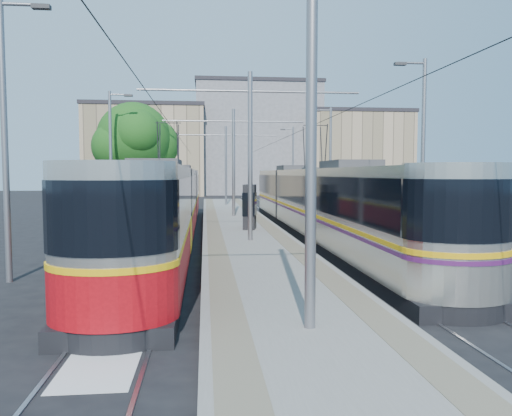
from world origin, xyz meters
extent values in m
plane|color=black|center=(0.00, 0.00, 0.00)|extent=(160.00, 160.00, 0.00)
cube|color=gray|center=(0.00, 17.00, 0.15)|extent=(4.00, 50.00, 0.30)
cube|color=gray|center=(-1.45, 17.00, 0.30)|extent=(0.70, 50.00, 0.01)
cube|color=gray|center=(1.45, 17.00, 0.30)|extent=(0.70, 50.00, 0.01)
cube|color=gray|center=(-4.32, 17.00, 0.01)|extent=(0.07, 70.00, 0.03)
cube|color=gray|center=(-2.88, 17.00, 0.01)|extent=(0.07, 70.00, 0.03)
cube|color=gray|center=(2.88, 17.00, 0.01)|extent=(0.07, 70.00, 0.03)
cube|color=gray|center=(4.32, 17.00, 0.01)|extent=(0.07, 70.00, 0.03)
cube|color=silver|center=(-3.60, -3.00, 0.01)|extent=(1.20, 5.00, 0.01)
cube|color=black|center=(-3.60, 11.36, 0.20)|extent=(2.30, 30.93, 0.40)
cube|color=#BCB6AC|center=(-3.60, 11.36, 1.85)|extent=(2.40, 29.33, 2.90)
cube|color=black|center=(-3.60, 11.36, 2.35)|extent=(2.43, 29.33, 1.30)
cube|color=#DCA50B|center=(-3.60, 11.36, 1.45)|extent=(2.43, 29.33, 0.12)
cube|color=#A80911|center=(-3.60, 11.36, 0.95)|extent=(2.42, 29.33, 1.10)
cube|color=#2D2D30|center=(-3.60, 11.36, 3.45)|extent=(1.68, 3.00, 0.30)
cube|color=black|center=(3.60, 11.85, 0.20)|extent=(2.30, 30.10, 0.40)
cube|color=beige|center=(3.60, 11.85, 1.85)|extent=(2.40, 28.50, 2.90)
cube|color=black|center=(3.60, 11.85, 2.35)|extent=(2.43, 28.50, 1.30)
cube|color=#DB9F0B|center=(3.60, 11.85, 1.45)|extent=(2.43, 28.50, 0.12)
cube|color=#46154B|center=(3.60, 11.85, 1.30)|extent=(2.43, 28.50, 0.10)
cube|color=#2D2D30|center=(3.60, 11.85, 3.45)|extent=(1.68, 3.00, 0.30)
cylinder|color=gray|center=(0.00, -4.00, 3.80)|extent=(0.20, 0.20, 7.00)
cylinder|color=gray|center=(0.00, 8.00, 3.80)|extent=(0.20, 0.20, 7.00)
cylinder|color=gray|center=(0.00, 8.00, 6.50)|extent=(9.20, 0.10, 0.10)
cylinder|color=gray|center=(0.00, 20.00, 3.80)|extent=(0.20, 0.20, 7.00)
cylinder|color=gray|center=(0.00, 20.00, 6.50)|extent=(9.20, 0.10, 0.10)
cylinder|color=gray|center=(0.00, 32.00, 3.80)|extent=(0.20, 0.20, 7.00)
cylinder|color=gray|center=(0.00, 32.00, 6.50)|extent=(9.20, 0.10, 0.10)
cylinder|color=black|center=(-3.60, 17.00, 5.55)|extent=(0.02, 70.00, 0.02)
cylinder|color=black|center=(3.60, 17.00, 5.55)|extent=(0.02, 70.00, 0.02)
cylinder|color=gray|center=(-7.50, 2.00, 4.00)|extent=(0.18, 0.18, 8.00)
cube|color=#2D2D30|center=(-6.40, 2.00, 7.75)|extent=(0.50, 0.22, 0.12)
cylinder|color=gray|center=(-7.50, 18.00, 4.00)|extent=(0.18, 0.18, 8.00)
cube|color=#2D2D30|center=(-6.40, 18.00, 7.75)|extent=(0.50, 0.22, 0.12)
cylinder|color=gray|center=(-7.50, 34.00, 4.00)|extent=(0.18, 0.18, 8.00)
cube|color=#2D2D30|center=(-6.40, 34.00, 7.75)|extent=(0.50, 0.22, 0.12)
cylinder|color=gray|center=(7.50, 8.00, 4.00)|extent=(0.18, 0.18, 8.00)
cube|color=#2D2D30|center=(6.40, 8.00, 7.75)|extent=(0.50, 0.22, 0.12)
cylinder|color=gray|center=(7.50, 24.00, 4.00)|extent=(0.18, 0.18, 8.00)
cube|color=#2D2D30|center=(6.40, 24.00, 7.75)|extent=(0.50, 0.22, 0.12)
cylinder|color=gray|center=(7.50, 40.00, 4.00)|extent=(0.18, 0.18, 8.00)
cube|color=#2D2D30|center=(6.40, 40.00, 7.75)|extent=(0.50, 0.22, 0.12)
cube|color=black|center=(0.34, 12.14, 1.42)|extent=(0.77, 1.08, 2.25)
cube|color=black|center=(0.34, 12.14, 1.57)|extent=(0.82, 1.12, 1.17)
cylinder|color=#382314|center=(-6.58, 21.36, 1.63)|extent=(0.45, 0.45, 3.25)
sphere|color=#154A15|center=(-6.58, 21.36, 5.39)|extent=(4.88, 4.88, 4.88)
sphere|color=#154A15|center=(-5.36, 22.17, 5.08)|extent=(3.46, 3.46, 3.46)
cube|color=tan|center=(-10.00, 60.00, 6.04)|extent=(16.00, 12.00, 12.07)
cube|color=#262328|center=(-10.00, 60.00, 12.32)|extent=(16.32, 12.24, 0.50)
cube|color=gray|center=(6.00, 64.00, 7.98)|extent=(18.00, 14.00, 15.96)
cube|color=#262328|center=(6.00, 64.00, 16.21)|extent=(18.36, 14.28, 0.50)
cube|color=tan|center=(20.00, 58.00, 5.72)|extent=(14.00, 10.00, 11.44)
cube|color=#262328|center=(20.00, 58.00, 11.69)|extent=(14.28, 10.20, 0.50)
camera|label=1|loc=(-1.89, -12.79, 3.12)|focal=35.00mm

